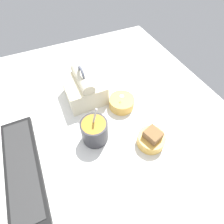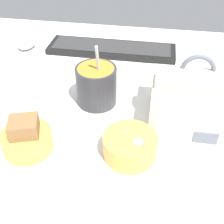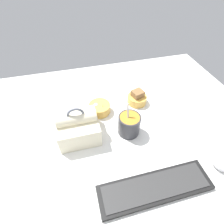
# 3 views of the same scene
# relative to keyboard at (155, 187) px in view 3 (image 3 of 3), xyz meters

# --- Properties ---
(desk_surface) EXTENTS (1.40, 1.10, 0.02)m
(desk_surface) POSITION_rel_keyboard_xyz_m (0.03, -0.34, -0.02)
(desk_surface) COLOR white
(desk_surface) RESTS_ON ground
(keyboard) EXTENTS (0.41, 0.11, 0.02)m
(keyboard) POSITION_rel_keyboard_xyz_m (0.00, 0.00, 0.00)
(keyboard) COLOR black
(keyboard) RESTS_ON desk_surface
(lunch_bag) EXTENTS (0.18, 0.17, 0.17)m
(lunch_bag) POSITION_rel_keyboard_xyz_m (0.23, -0.31, 0.05)
(lunch_bag) COLOR #EFE5C1
(lunch_bag) RESTS_ON desk_surface
(soup_cup) EXTENTS (0.10, 0.10, 0.16)m
(soup_cup) POSITION_rel_keyboard_xyz_m (0.01, -0.27, 0.04)
(soup_cup) COLOR #333338
(soup_cup) RESTS_ON desk_surface
(bento_bowl_sandwich) EXTENTS (0.10, 0.10, 0.08)m
(bento_bowl_sandwich) POSITION_rel_keyboard_xyz_m (-0.10, -0.46, 0.02)
(bento_bowl_sandwich) COLOR #EAB24C
(bento_bowl_sandwich) RESTS_ON desk_surface
(bento_bowl_snacks) EXTENTS (0.11, 0.11, 0.06)m
(bento_bowl_snacks) POSITION_rel_keyboard_xyz_m (0.11, -0.44, 0.01)
(bento_bowl_snacks) COLOR #EAB24C
(bento_bowl_snacks) RESTS_ON desk_surface
(computer_mouse) EXTENTS (0.06, 0.08, 0.04)m
(computer_mouse) POSITION_rel_keyboard_xyz_m (-0.28, -0.02, 0.01)
(computer_mouse) COLOR silver
(computer_mouse) RESTS_ON desk_surface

